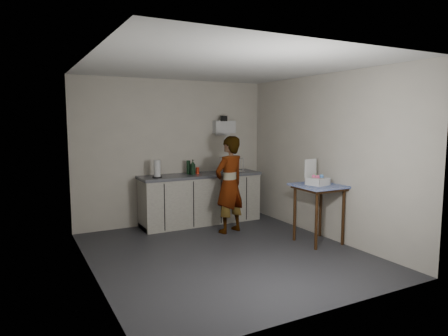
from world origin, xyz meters
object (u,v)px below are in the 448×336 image
dish_rack (231,169)px  kitchen_counter (201,200)px  paper_towel (157,169)px  dark_bottle (188,167)px  standing_man (229,185)px  side_table (319,192)px  bakery_box (317,179)px  soap_bottle (193,167)px  soda_can (197,171)px

dish_rack → kitchen_counter: bearing=177.1°
paper_towel → dish_rack: 1.47m
dark_bottle → standing_man: bearing=-65.2°
side_table → bakery_box: bearing=170.6°
dish_rack → bakery_box: (0.43, -1.89, 0.02)m
dark_bottle → bakery_box: 2.35m
soap_bottle → dark_bottle: size_ratio=1.08×
soap_bottle → side_table: bearing=-56.6°
kitchen_counter → dish_rack: size_ratio=5.71×
dark_bottle → bakery_box: size_ratio=0.65×
dark_bottle → paper_towel: bearing=-167.0°
kitchen_counter → bakery_box: bakery_box is taller
soap_bottle → dish_rack: (0.78, -0.01, -0.07)m
side_table → soap_bottle: size_ratio=3.38×
bakery_box → soap_bottle: bearing=110.7°
side_table → bakery_box: bakery_box is taller
side_table → standing_man: standing_man is taller
side_table → dark_bottle: dark_bottle is taller
side_table → bakery_box: 0.21m
soap_bottle → soda_can: soap_bottle is taller
soap_bottle → bakery_box: bearing=-57.4°
side_table → bakery_box: (-0.05, 0.01, 0.20)m
standing_man → paper_towel: size_ratio=5.45×
soda_can → paper_towel: (-0.80, -0.12, 0.08)m
kitchen_counter → soap_bottle: soap_bottle is taller
standing_man → dish_rack: 0.87m
standing_man → bakery_box: standing_man is taller
dish_rack → soap_bottle: bearing=179.0°
soap_bottle → dish_rack: size_ratio=0.68×
kitchen_counter → side_table: bearing=-60.3°
kitchen_counter → standing_man: (0.18, -0.77, 0.38)m
kitchen_counter → dish_rack: 0.83m
standing_man → dark_bottle: size_ratio=6.52×
kitchen_counter → paper_towel: paper_towel is taller
soda_can → side_table: bearing=-59.9°
dark_bottle → side_table: bearing=-56.7°
paper_towel → bakery_box: (1.90, -1.84, -0.06)m
dark_bottle → paper_towel: paper_towel is taller
side_table → standing_man: 1.48m
paper_towel → kitchen_counter: bearing=5.3°
side_table → soap_bottle: (-1.26, 1.91, 0.26)m
soda_can → dish_rack: (0.66, -0.07, 0.00)m
dark_bottle → bakery_box: bearing=-57.5°
kitchen_counter → dark_bottle: 0.65m
dish_rack → bakery_box: size_ratio=1.03×
kitchen_counter → bakery_box: bearing=-61.2°
standing_man → dark_bottle: (-0.39, 0.83, 0.22)m
kitchen_counter → paper_towel: size_ratio=7.54×
kitchen_counter → standing_man: 0.87m
kitchen_counter → side_table: kitchen_counter is taller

